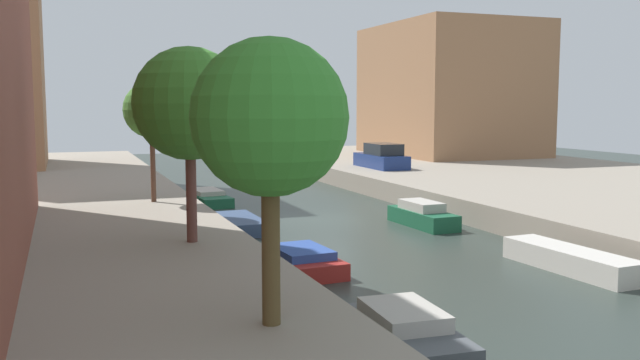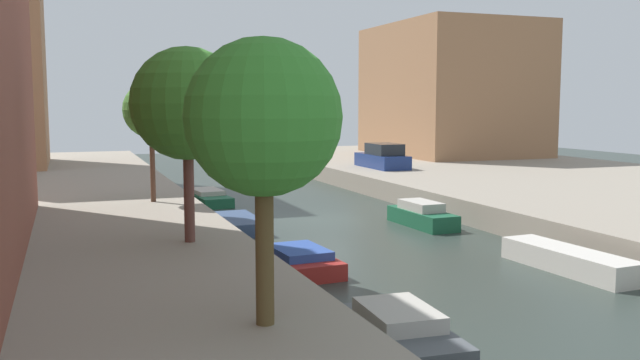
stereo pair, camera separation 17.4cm
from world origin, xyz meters
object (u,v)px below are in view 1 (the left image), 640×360
at_px(moored_boat_left_3, 241,224).
at_px(street_tree_1, 189,104).
at_px(moored_boat_left_2, 299,260).
at_px(moored_boat_right_1, 570,260).
at_px(moored_boat_right_2, 422,216).
at_px(low_block_right, 450,90).
at_px(parked_car, 382,158).
at_px(moored_boat_left_4, 208,198).
at_px(moored_boat_left_1, 406,332).
at_px(street_tree_2, 151,110).
at_px(street_tree_0, 270,119).

bearing_deg(moored_boat_left_3, street_tree_1, -115.01).
distance_m(moored_boat_left_2, moored_boat_right_1, 7.93).
relative_size(moored_boat_right_1, moored_boat_right_2, 1.27).
bearing_deg(low_block_right, moored_boat_left_2, -128.35).
bearing_deg(parked_car, moored_boat_left_4, -159.09).
distance_m(moored_boat_left_1, moored_boat_left_4, 21.26).
height_order(low_block_right, moored_boat_right_2, low_block_right).
height_order(street_tree_1, moored_boat_left_1, street_tree_1).
distance_m(moored_boat_left_3, moored_boat_left_4, 7.50).
distance_m(moored_boat_left_4, moored_boat_right_2, 11.40).
height_order(street_tree_1, moored_boat_right_2, street_tree_1).
height_order(street_tree_2, moored_boat_left_2, street_tree_2).
bearing_deg(moored_boat_left_1, moored_boat_left_3, 89.49).
height_order(street_tree_2, moored_boat_left_1, street_tree_2).
height_order(street_tree_0, parked_car, street_tree_0).
height_order(street_tree_1, moored_boat_left_3, street_tree_1).
bearing_deg(moored_boat_left_1, street_tree_1, 111.74).
xyz_separation_m(low_block_right, moored_boat_left_3, (-21.73, -20.59, -5.67)).
xyz_separation_m(parked_car, moored_boat_left_1, (-11.91, -25.67, -1.27)).
relative_size(street_tree_1, moored_boat_right_2, 1.49).
distance_m(street_tree_2, moored_boat_left_2, 10.29).
xyz_separation_m(street_tree_2, moored_boat_left_4, (3.26, 5.53, -4.30)).
relative_size(street_tree_0, moored_boat_left_3, 1.39).
height_order(parked_car, moored_boat_left_3, parked_car).
bearing_deg(low_block_right, moored_boat_left_1, -122.47).
bearing_deg(street_tree_2, moored_boat_left_1, -79.55).
xyz_separation_m(street_tree_0, moored_boat_left_1, (2.90, 0.45, -4.24)).
height_order(moored_boat_right_1, moored_boat_right_2, moored_boat_right_2).
distance_m(low_block_right, street_tree_1, 36.70).
bearing_deg(moored_boat_right_1, street_tree_0, -156.75).
height_order(street_tree_1, parked_car, street_tree_1).
xyz_separation_m(moored_boat_left_1, moored_boat_right_2, (7.15, 12.10, 0.06)).
distance_m(moored_boat_left_3, moored_boat_right_2, 7.22).
xyz_separation_m(street_tree_0, moored_boat_right_1, (10.42, 4.48, -4.26)).
bearing_deg(street_tree_2, moored_boat_right_2, -19.83).
distance_m(low_block_right, moored_boat_left_4, 25.79).
distance_m(street_tree_0, moored_boat_left_4, 22.37).
xyz_separation_m(street_tree_0, street_tree_1, (-0.00, 7.73, 0.25)).
distance_m(moored_boat_left_4, moored_boat_right_1, 18.66).
height_order(street_tree_1, moored_boat_left_2, street_tree_1).
bearing_deg(street_tree_1, moored_boat_left_3, 64.99).
relative_size(moored_boat_left_3, moored_boat_left_4, 0.88).
xyz_separation_m(parked_car, moored_boat_left_3, (-11.79, -11.91, -1.37)).
bearing_deg(street_tree_2, moored_boat_right_1, -48.30).
height_order(moored_boat_left_2, moored_boat_left_4, moored_boat_left_2).
bearing_deg(moored_boat_right_1, moored_boat_left_1, -151.86).
distance_m(street_tree_1, moored_boat_left_1, 9.03).
distance_m(street_tree_1, moored_boat_right_1, 11.81).
bearing_deg(moored_boat_left_3, low_block_right, 43.45).
height_order(moored_boat_left_1, moored_boat_left_3, moored_boat_left_1).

